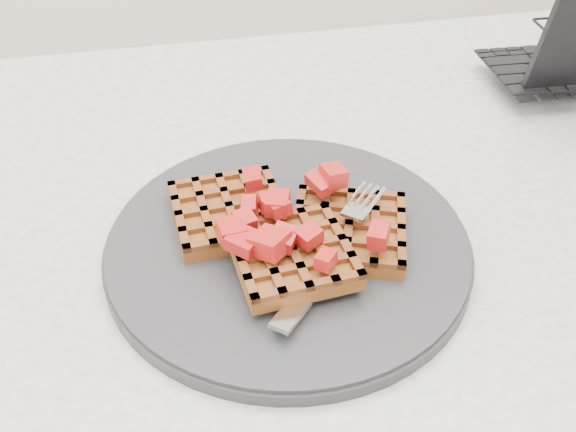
% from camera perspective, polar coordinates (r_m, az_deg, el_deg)
% --- Properties ---
extents(table, '(1.20, 0.80, 0.75)m').
position_cam_1_polar(table, '(0.67, 4.67, -7.37)').
color(table, silver).
rests_on(table, ground).
extents(plate, '(0.31, 0.31, 0.02)m').
position_cam_1_polar(plate, '(0.55, -0.00, -2.56)').
color(plate, black).
rests_on(plate, table).
extents(waffles, '(0.20, 0.17, 0.03)m').
position_cam_1_polar(waffles, '(0.53, 0.10, -1.30)').
color(waffles, brown).
rests_on(waffles, plate).
extents(strawberry_pile, '(0.15, 0.15, 0.02)m').
position_cam_1_polar(strawberry_pile, '(0.52, 0.00, 1.18)').
color(strawberry_pile, maroon).
rests_on(strawberry_pile, waffles).
extents(fork, '(0.14, 0.15, 0.02)m').
position_cam_1_polar(fork, '(0.52, 4.41, -3.23)').
color(fork, silver).
rests_on(fork, plate).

